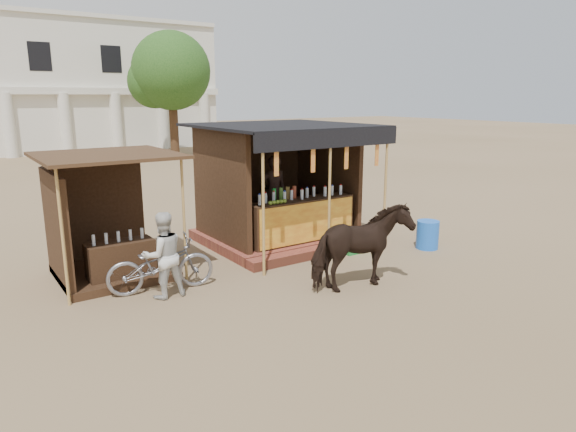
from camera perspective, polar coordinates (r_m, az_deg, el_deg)
The scene contains 10 objects.
ground at distance 9.21m, azimuth 5.70°, elevation -8.56°, with size 120.00×120.00×0.00m, color #846B4C.
main_stall at distance 12.09m, azimuth -0.84°, elevation 1.86°, with size 3.60×3.61×2.78m.
secondary_stall at distance 10.35m, azimuth -19.99°, elevation -1.90°, with size 2.40×2.40×2.38m.
cow at distance 9.23m, azimuth 8.12°, elevation -3.52°, with size 0.83×1.83×1.54m, color black.
motorbike at distance 9.40m, azimuth -13.97°, elevation -5.27°, with size 0.65×1.87×0.98m, color gray.
bystander at distance 9.04m, azimuth -13.69°, elevation -4.25°, with size 0.73×0.57×1.51m, color beige.
blue_barrel at distance 12.12m, azimuth 15.24°, elevation -2.02°, with size 0.50×0.50×0.64m, color blue.
red_crate at distance 12.25m, azimuth 9.11°, elevation -2.43°, with size 0.39×0.44×0.28m, color #9F301A.
cooler at distance 11.57m, azimuth 7.34°, elevation -2.84°, with size 0.65×0.45×0.46m.
tree at distance 30.85m, azimuth -13.27°, elevation 15.13°, with size 4.50×4.40×7.00m.
Camera 1 is at (-5.57, -6.51, 3.40)m, focal length 32.00 mm.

